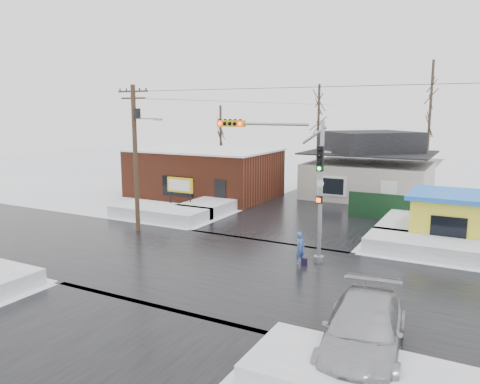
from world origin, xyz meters
The scene contains 20 objects.
ground centered at (0.00, 0.00, 0.00)m, with size 120.00×120.00×0.00m, color white.
road_ns centered at (0.00, 0.00, 0.01)m, with size 10.00×120.00×0.02m, color black.
road_ew centered at (0.00, 0.00, 0.01)m, with size 120.00×10.00×0.02m, color black.
snowbank_nw centered at (-9.00, 7.00, 0.40)m, with size 7.00×3.00×0.80m, color white.
snowbank_ne centered at (9.00, 7.00, 0.40)m, with size 7.00×3.00×0.80m, color white.
snowbank_nside_w centered at (-7.00, 12.00, 0.40)m, with size 3.00×8.00×0.80m, color white.
snowbank_nside_e centered at (7.00, 12.00, 0.40)m, with size 3.00×8.00×0.80m, color white.
traffic_signal centered at (2.43, 2.97, 4.54)m, with size 6.05×0.68×7.00m.
utility_pole centered at (-7.93, 3.50, 5.11)m, with size 3.15×0.44×9.00m.
brick_building centered at (-11.00, 15.99, 2.08)m, with size 12.20×8.20×4.12m.
marquee_sign centered at (-9.00, 9.49, 1.92)m, with size 2.20×0.21×2.55m.
house centered at (2.00, 22.00, 2.62)m, with size 10.40×8.40×5.76m.
kiosk centered at (9.50, 9.99, 1.46)m, with size 4.60×4.60×2.88m.
fence centered at (6.50, 14.00, 0.90)m, with size 8.00×0.12×1.80m, color black.
tree_far_left centered at (-4.00, 26.00, 7.95)m, with size 3.00×3.00×10.00m.
tree_far_mid centered at (6.00, 28.00, 9.54)m, with size 3.00×3.00×12.00m.
tree_far_west centered at (-14.00, 24.00, 6.36)m, with size 3.00×3.00×8.00m.
pedestrian centered at (3.30, 2.24, 0.80)m, with size 0.58×0.38×1.59m, color #3B5CA7.
car centered at (8.15, -5.11, 0.84)m, with size 2.35×5.78×1.68m, color #A2A3A9.
shopping_bag centered at (3.57, 2.11, 0.17)m, with size 0.28×0.12×0.35m, color black.
Camera 1 is at (11.11, -18.65, 7.49)m, focal length 35.00 mm.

